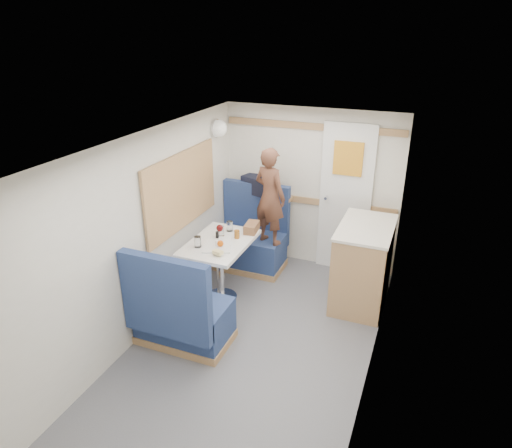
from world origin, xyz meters
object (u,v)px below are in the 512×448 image
at_px(tumbler_left, 198,242).
at_px(pepper_grinder, 217,236).
at_px(dinette_table, 220,254).
at_px(salt_grinder, 217,244).
at_px(bench_near, 181,318).
at_px(galley_counter, 363,264).
at_px(orange_fruit, 220,243).
at_px(beer_glass, 237,234).
at_px(tumbler_mid, 230,226).
at_px(bench_far, 250,244).
at_px(person, 270,197).
at_px(bread_loaf, 252,227).
at_px(duffel_bag, 260,185).
at_px(cheese_block, 218,252).
at_px(tray, 217,245).
at_px(dome_light, 218,128).
at_px(tumbler_right, 221,231).

bearing_deg(tumbler_left, pepper_grinder, 65.60).
xyz_separation_m(dinette_table, tumbler_left, (-0.15, -0.20, 0.21)).
bearing_deg(salt_grinder, tumbler_left, -162.36).
bearing_deg(bench_near, galley_counter, 43.94).
distance_m(orange_fruit, salt_grinder, 0.04).
bearing_deg(dinette_table, beer_glass, 46.86).
bearing_deg(tumbler_mid, galley_counter, 9.63).
bearing_deg(dinette_table, bench_far, 90.00).
xyz_separation_m(pepper_grinder, salt_grinder, (0.08, -0.18, -0.00)).
bearing_deg(person, bread_loaf, 96.33).
distance_m(galley_counter, orange_fruit, 1.58).
bearing_deg(duffel_bag, cheese_block, -68.29).
bearing_deg(duffel_bag, bench_far, -79.21).
xyz_separation_m(dinette_table, salt_grinder, (0.04, -0.14, 0.20)).
bearing_deg(tray, bench_far, 91.45).
xyz_separation_m(bench_far, cheese_block, (0.13, -1.16, 0.46)).
height_order(bench_near, galley_counter, bench_near).
height_order(bench_far, dome_light, dome_light).
distance_m(orange_fruit, tumbler_right, 0.30).
bearing_deg(cheese_block, pepper_grinder, 116.99).
xyz_separation_m(cheese_block, tumbler_left, (-0.28, 0.10, 0.02)).
bearing_deg(tumbler_left, bench_far, 81.79).
bearing_deg(cheese_block, tumbler_mid, 103.40).
xyz_separation_m(bench_far, duffel_bag, (0.03, 0.26, 0.71)).
xyz_separation_m(dinette_table, dome_light, (-0.39, 0.85, 1.18)).
bearing_deg(tumbler_right, cheese_block, -68.37).
relative_size(dome_light, tumbler_right, 1.79).
bearing_deg(tumbler_left, tumbler_right, 72.39).
bearing_deg(bread_loaf, salt_grinder, -110.14).
height_order(dinette_table, duffel_bag, duffel_bag).
height_order(cheese_block, tumbler_right, tumbler_right).
bearing_deg(salt_grinder, dinette_table, 105.00).
relative_size(tumbler_mid, pepper_grinder, 1.25).
height_order(bench_near, beer_glass, bench_near).
xyz_separation_m(orange_fruit, salt_grinder, (-0.04, -0.01, -0.01)).
bearing_deg(cheese_block, person, 79.94).
bearing_deg(bench_far, tumbler_left, -98.21).
height_order(orange_fruit, salt_grinder, orange_fruit).
distance_m(tumbler_mid, pepper_grinder, 0.26).
bearing_deg(dinette_table, salt_grinder, -75.00).
xyz_separation_m(bench_far, tumbler_right, (-0.05, -0.72, 0.48)).
bearing_deg(beer_glass, person, 73.60).
height_order(dinette_table, bench_near, bench_near).
relative_size(bench_near, person, 0.90).
distance_m(orange_fruit, tumbler_left, 0.24).
distance_m(dome_light, tumbler_mid, 1.18).
distance_m(tray, pepper_grinder, 0.16).
xyz_separation_m(tumbler_mid, bread_loaf, (0.24, 0.08, -0.01)).
height_order(bench_far, person, person).
height_order(bench_far, beer_glass, bench_far).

